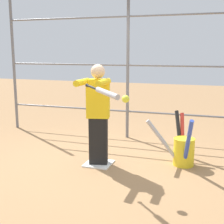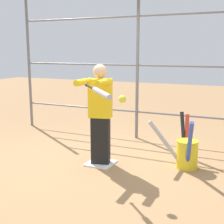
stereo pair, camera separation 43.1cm
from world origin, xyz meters
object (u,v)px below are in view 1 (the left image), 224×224
at_px(softball_in_flight, 126,99).
at_px(bat_bucket, 183,149).
at_px(baseball_bat_swinging, 104,92).
at_px(batter, 98,112).

relative_size(softball_in_flight, bat_bucket, 0.11).
height_order(baseball_bat_swinging, softball_in_flight, baseball_bat_swinging).
relative_size(baseball_bat_swinging, softball_in_flight, 6.99).
xyz_separation_m(baseball_bat_swinging, bat_bucket, (-0.83, -1.16, -0.98)).
xyz_separation_m(baseball_bat_swinging, softball_in_flight, (-0.20, -0.22, -0.11)).
height_order(batter, bat_bucket, batter).
bearing_deg(batter, baseball_bat_swinging, 116.52).
distance_m(batter, baseball_bat_swinging, 0.95).
bearing_deg(softball_in_flight, batter, -42.97).
height_order(batter, baseball_bat_swinging, batter).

